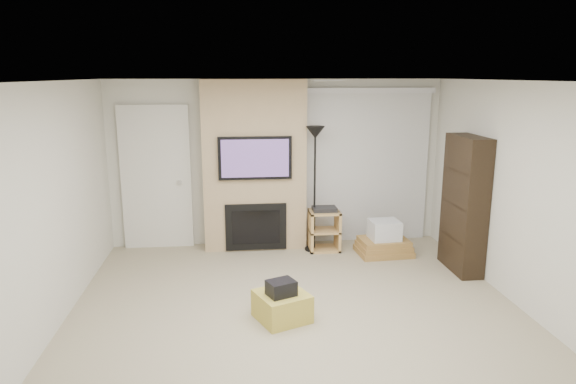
{
  "coord_description": "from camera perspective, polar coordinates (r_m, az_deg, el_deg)",
  "views": [
    {
      "loc": [
        -0.67,
        -4.92,
        2.56
      ],
      "look_at": [
        0.0,
        1.2,
        1.15
      ],
      "focal_mm": 32.0,
      "sensor_mm": 36.0,
      "label": 1
    }
  ],
  "objects": [
    {
      "name": "bookshelf",
      "position": [
        7.11,
        19.01,
        -1.32
      ],
      "size": [
        0.3,
        0.8,
        1.8
      ],
      "color": "black",
      "rests_on": "floor"
    },
    {
      "name": "ceiling",
      "position": [
        4.96,
        1.55,
        12.2
      ],
      "size": [
        5.0,
        5.5,
        0.0
      ],
      "primitive_type": "cube",
      "color": "white",
      "rests_on": "wall_back"
    },
    {
      "name": "box_stack",
      "position": [
        7.62,
        10.61,
        -5.41
      ],
      "size": [
        0.79,
        0.62,
        0.51
      ],
      "color": "#A4793D",
      "rests_on": "floor"
    },
    {
      "name": "wall_front",
      "position": [
        2.62,
        9.93,
        -17.37
      ],
      "size": [
        5.0,
        0.0,
        2.5
      ],
      "primitive_type": "cube",
      "rotation": [
        1.57,
        0.0,
        0.0
      ],
      "color": "beige",
      "rests_on": "ground"
    },
    {
      "name": "wall_right",
      "position": [
        6.0,
        25.88,
        -1.04
      ],
      "size": [
        0.0,
        5.5,
        2.5
      ],
      "primitive_type": "cube",
      "rotation": [
        1.57,
        0.0,
        1.57
      ],
      "color": "beige",
      "rests_on": "ground"
    },
    {
      "name": "entry_door",
      "position": [
        7.86,
        -14.4,
        1.46
      ],
      "size": [
        1.02,
        0.11,
        2.14
      ],
      "color": "silver",
      "rests_on": "floor"
    },
    {
      "name": "av_stand",
      "position": [
        7.64,
        4.04,
        -3.96
      ],
      "size": [
        0.45,
        0.38,
        0.66
      ],
      "color": "tan",
      "rests_on": "floor"
    },
    {
      "name": "wall_left",
      "position": [
        5.41,
        -25.84,
        -2.45
      ],
      "size": [
        0.0,
        5.5,
        2.5
      ],
      "primitive_type": "cube",
      "rotation": [
        1.57,
        0.0,
        1.57
      ],
      "color": "beige",
      "rests_on": "ground"
    },
    {
      "name": "fireplace_wall",
      "position": [
        7.58,
        -3.74,
        2.82
      ],
      "size": [
        1.5,
        0.47,
        2.5
      ],
      "color": "tan",
      "rests_on": "floor"
    },
    {
      "name": "hvac_vent",
      "position": [
        5.82,
        4.45,
        12.25
      ],
      "size": [
        0.35,
        0.18,
        0.01
      ],
      "primitive_type": "cube",
      "color": "silver",
      "rests_on": "ceiling"
    },
    {
      "name": "ottoman",
      "position": [
        5.61,
        -0.67,
        -12.56
      ],
      "size": [
        0.65,
        0.65,
        0.3
      ],
      "primitive_type": "cube",
      "rotation": [
        0.0,
        0.0,
        0.4
      ],
      "color": "gold",
      "rests_on": "floor"
    },
    {
      "name": "floor",
      "position": [
        5.58,
        1.39,
        -14.39
      ],
      "size": [
        5.0,
        5.5,
        0.0
      ],
      "primitive_type": "cube",
      "color": "tan",
      "rests_on": "ground"
    },
    {
      "name": "black_bag",
      "position": [
        5.47,
        -0.76,
        -10.61
      ],
      "size": [
        0.34,
        0.31,
        0.16
      ],
      "primitive_type": "cube",
      "rotation": [
        0.0,
        0.0,
        0.4
      ],
      "color": "black",
      "rests_on": "ottoman"
    },
    {
      "name": "wall_back",
      "position": [
        7.81,
        -1.24,
        3.25
      ],
      "size": [
        5.0,
        0.0,
        2.5
      ],
      "primitive_type": "cube",
      "rotation": [
        1.57,
        0.0,
        0.0
      ],
      "color": "beige",
      "rests_on": "ground"
    },
    {
      "name": "floor_lamp",
      "position": [
        7.39,
        3.02,
        4.28
      ],
      "size": [
        0.27,
        0.27,
        1.85
      ],
      "color": "black",
      "rests_on": "floor"
    },
    {
      "name": "vertical_blinds",
      "position": [
        8.0,
        8.85,
        3.5
      ],
      "size": [
        1.98,
        0.1,
        2.37
      ],
      "color": "silver",
      "rests_on": "floor"
    }
  ]
}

